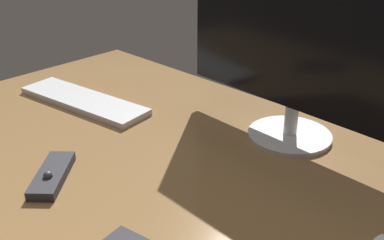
{
  "coord_description": "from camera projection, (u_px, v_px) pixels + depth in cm",
  "views": [
    {
      "loc": [
        69.75,
        -61.2,
        55.05
      ],
      "look_at": [
        2.45,
        8.47,
        8.0
      ],
      "focal_mm": 43.14,
      "sensor_mm": 36.0,
      "label": 1
    }
  ],
  "objects": [
    {
      "name": "desk",
      "position": [
        159.0,
        155.0,
        1.07
      ],
      "size": [
        140.0,
        84.0,
        2.0
      ],
      "primitive_type": "cube",
      "color": "olive",
      "rests_on": "ground"
    },
    {
      "name": "monitor",
      "position": [
        300.0,
        39.0,
        1.02
      ],
      "size": [
        62.93,
        20.26,
        46.2
      ],
      "rotation": [
        0.0,
        0.0,
        -0.05
      ],
      "color": "silver",
      "rests_on": "desk"
    },
    {
      "name": "keyboard",
      "position": [
        83.0,
        101.0,
        1.31
      ],
      "size": [
        42.81,
        17.03,
        1.75
      ],
      "primitive_type": "cube",
      "rotation": [
        0.0,
        0.0,
        0.14
      ],
      "color": "silver",
      "rests_on": "desk"
    },
    {
      "name": "media_remote",
      "position": [
        52.0,
        175.0,
        0.95
      ],
      "size": [
        15.06,
        15.76,
        3.32
      ],
      "rotation": [
        0.0,
        0.0,
        -0.83
      ],
      "color": "#2D2D33",
      "rests_on": "desk"
    }
  ]
}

